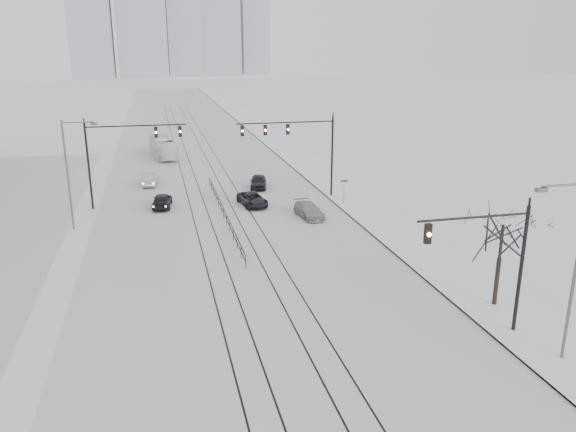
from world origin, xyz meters
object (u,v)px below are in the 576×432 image
at_px(bare_tree, 502,233).
at_px(sedan_sb_inner, 162,201).
at_px(sedan_sb_outer, 150,179).
at_px(box_truck, 163,147).
at_px(sedan_nb_front, 252,199).
at_px(traffic_mast_near, 495,254).
at_px(sedan_nb_right, 309,210).
at_px(sedan_nb_far, 258,182).

height_order(bare_tree, sedan_sb_inner, bare_tree).
bearing_deg(sedan_sb_outer, box_truck, -89.00).
bearing_deg(sedan_nb_front, sedan_sb_outer, 123.13).
distance_m(bare_tree, sedan_nb_front, 26.81).
relative_size(traffic_mast_near, sedan_nb_right, 1.63).
distance_m(sedan_sb_inner, sedan_nb_right, 14.03).
xyz_separation_m(sedan_sb_inner, sedan_nb_far, (10.17, 5.36, 0.01)).
distance_m(sedan_nb_front, sedan_nb_right, 6.46).
height_order(sedan_sb_outer, box_truck, box_truck).
xyz_separation_m(bare_tree, sedan_sb_outer, (-19.40, 35.17, -3.82)).
relative_size(sedan_nb_front, sedan_nb_right, 1.04).
height_order(traffic_mast_near, sedan_nb_front, traffic_mast_near).
bearing_deg(sedan_sb_inner, traffic_mast_near, 126.52).
bearing_deg(sedan_nb_front, traffic_mast_near, -83.03).
bearing_deg(sedan_sb_inner, sedan_nb_far, -144.60).
bearing_deg(sedan_nb_right, box_truck, 104.24).
distance_m(sedan_sb_outer, sedan_nb_far, 11.88).
distance_m(sedan_nb_far, box_truck, 22.31).
bearing_deg(sedan_nb_front, sedan_nb_right, -57.49).
xyz_separation_m(bare_tree, sedan_nb_front, (-10.00, 24.57, -3.87)).
bearing_deg(box_truck, sedan_sb_inner, 80.32).
bearing_deg(traffic_mast_near, bare_tree, 51.24).
bearing_deg(bare_tree, sedan_nb_front, 112.15).
height_order(traffic_mast_near, box_truck, traffic_mast_near).
xyz_separation_m(bare_tree, box_truck, (-17.66, 51.43, -3.12)).
relative_size(sedan_nb_front, box_truck, 0.45).
height_order(sedan_sb_outer, sedan_nb_front, sedan_sb_outer).
xyz_separation_m(traffic_mast_near, bare_tree, (2.41, 3.00, -0.07)).
height_order(sedan_nb_front, sedan_nb_far, sedan_nb_far).
height_order(traffic_mast_near, sedan_sb_inner, traffic_mast_near).
bearing_deg(box_truck, sedan_sb_outer, 75.79).
relative_size(traffic_mast_near, box_truck, 0.71).
bearing_deg(sedan_nb_right, traffic_mast_near, -87.88).
xyz_separation_m(sedan_sb_inner, sedan_nb_front, (8.36, -1.30, -0.07)).
relative_size(sedan_sb_inner, sedan_nb_right, 0.95).
height_order(sedan_nb_front, box_truck, box_truck).
relative_size(traffic_mast_near, bare_tree, 1.15).
bearing_deg(bare_tree, traffic_mast_near, -128.76).
relative_size(bare_tree, box_truck, 0.62).
xyz_separation_m(sedan_sb_inner, sedan_nb_right, (12.59, -6.18, -0.07)).
height_order(bare_tree, box_truck, bare_tree).
relative_size(sedan_sb_inner, sedan_nb_front, 0.91).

